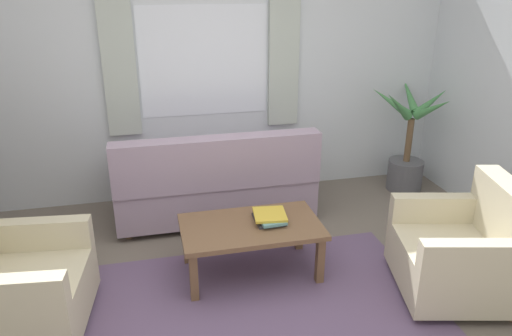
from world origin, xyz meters
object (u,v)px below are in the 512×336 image
at_px(book_stack_on_table, 270,217).
at_px(coffee_table, 251,231).
at_px(couch, 215,183).
at_px(armchair_right, 464,251).
at_px(potted_plant, 407,151).
at_px(armchair_left, 12,285).

bearing_deg(book_stack_on_table, coffee_table, -168.83).
height_order(couch, armchair_right, couch).
xyz_separation_m(armchair_right, potted_plant, (0.56, 1.85, 0.10)).
bearing_deg(potted_plant, coffee_table, -148.81).
bearing_deg(coffee_table, potted_plant, 31.19).
bearing_deg(coffee_table, armchair_left, -170.09).
distance_m(armchair_left, potted_plant, 4.05).
height_order(couch, coffee_table, couch).
bearing_deg(coffee_table, armchair_right, -22.28).
height_order(armchair_left, coffee_table, armchair_left).
height_order(armchair_right, coffee_table, armchair_right).
relative_size(armchair_right, potted_plant, 0.82).
xyz_separation_m(couch, coffee_table, (0.13, -1.03, 0.01)).
relative_size(couch, potted_plant, 1.56).
distance_m(armchair_left, armchair_right, 3.19).
height_order(coffee_table, book_stack_on_table, book_stack_on_table).
relative_size(coffee_table, potted_plant, 0.90).
bearing_deg(book_stack_on_table, potted_plant, 32.60).
bearing_deg(armchair_left, armchair_right, -89.24).
height_order(couch, book_stack_on_table, couch).
bearing_deg(potted_plant, armchair_right, -106.97).
xyz_separation_m(couch, potted_plant, (2.18, 0.21, 0.08)).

